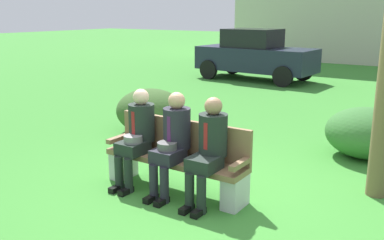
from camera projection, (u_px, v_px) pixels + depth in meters
ground_plane at (207, 193)px, 5.46m from camera, size 80.00×80.00×0.00m
park_bench at (177, 158)px, 5.49m from camera, size 1.93×0.44×0.90m
seated_man_left at (137, 133)px, 5.60m from camera, size 0.34×0.72×1.27m
seated_man_middle at (172, 139)px, 5.30m from camera, size 0.34×0.72×1.28m
seated_man_right at (209, 146)px, 5.02m from camera, size 0.34×0.72×1.27m
shrub_near_bench at (367, 133)px, 6.73m from camera, size 1.26×1.16×0.79m
shrub_mid_lawn at (151, 111)px, 8.12m from camera, size 1.33×1.22×0.83m
parked_car_near at (255, 55)px, 14.36m from camera, size 3.99×1.90×1.68m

